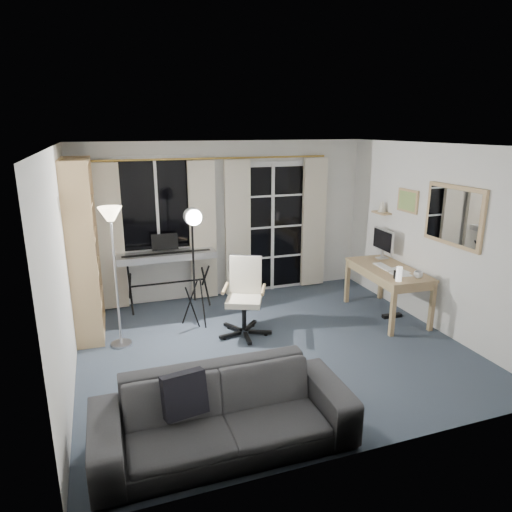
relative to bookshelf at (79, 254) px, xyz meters
The scene contains 17 objects.
floor 2.66m from the bookshelf, 28.98° to the right, with size 4.50×4.00×0.02m, color #343E4C.
window 1.41m from the bookshelf, 36.30° to the left, with size 1.20×0.08×1.40m.
french_door 2.99m from the bookshelf, 15.40° to the left, with size 1.32×0.09×2.11m.
curtains 2.11m from the bookshelf, 19.38° to the left, with size 3.60×0.07×2.13m.
bookshelf is the anchor object (origin of this frame).
torchiere_lamp 0.73m from the bookshelf, 52.81° to the right, with size 0.31×0.31×1.72m.
keyboard_piano 1.29m from the bookshelf, 24.31° to the left, with size 1.41×0.68×1.02m.
studio_light 1.44m from the bookshelf, 13.07° to the right, with size 0.30×0.33×1.65m.
office_chair 2.12m from the bookshelf, 17.91° to the right, with size 0.69×0.70×1.00m.
desk 4.11m from the bookshelf, 11.22° to the right, with size 0.72×1.34×0.70m.
monitor 4.22m from the bookshelf, ahead, with size 0.17×0.51×0.44m.
desk_clutter 4.10m from the bookshelf, 14.41° to the right, with size 0.44×0.79×0.89m.
mug 4.32m from the bookshelf, 17.49° to the right, with size 0.12×0.09×0.12m, color silver.
wall_mirror 4.64m from the bookshelf, 19.36° to the right, with size 0.04×0.94×0.74m.
framed_print 4.44m from the bookshelf, ahead, with size 0.03×0.42×0.32m.
wall_shelf 4.31m from the bookshelf, ahead, with size 0.16×0.30×0.18m.
sofa 3.01m from the bookshelf, 67.95° to the right, with size 2.14×0.65×0.83m.
Camera 1 is at (-1.85, -4.72, 2.58)m, focal length 32.00 mm.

